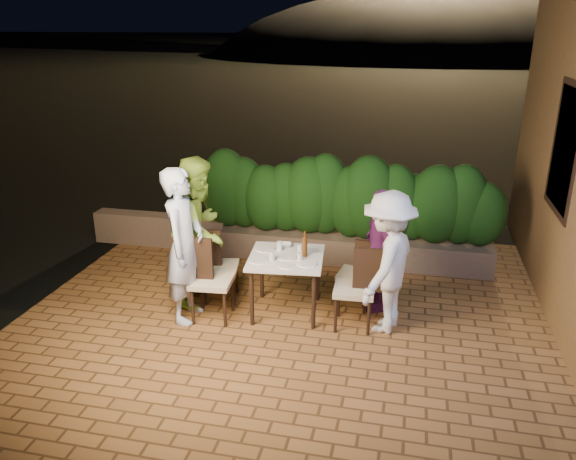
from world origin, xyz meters
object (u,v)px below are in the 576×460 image
(chair_right_front, at_px, (354,288))
(diner_white, at_px, (387,263))
(beer_bottle, at_px, (305,244))
(bowl, at_px, (285,245))
(diner_blue, at_px, (184,246))
(chair_left_back, at_px, (221,265))
(chair_right_back, at_px, (356,273))
(dining_table, at_px, (286,284))
(chair_left_front, at_px, (212,279))
(parapet_lamp, at_px, (193,213))
(diner_purple, at_px, (380,250))
(diner_green, at_px, (200,230))

(chair_right_front, height_order, diner_white, diner_white)
(beer_bottle, height_order, bowl, beer_bottle)
(diner_blue, relative_size, diner_white, 1.12)
(chair_left_back, relative_size, diner_white, 0.57)
(beer_bottle, height_order, diner_white, diner_white)
(bowl, bearing_deg, chair_right_back, 3.71)
(bowl, xyz_separation_m, chair_right_back, (0.89, 0.06, -0.32))
(chair_left_back, bearing_deg, dining_table, -21.27)
(dining_table, relative_size, chair_left_front, 0.86)
(chair_right_front, bearing_deg, parapet_lamp, -37.56)
(diner_blue, bearing_deg, chair_right_back, -70.65)
(beer_bottle, xyz_separation_m, chair_right_front, (0.63, -0.20, -0.41))
(diner_purple, bearing_deg, bowl, -108.01)
(diner_green, distance_m, diner_white, 2.36)
(chair_left_front, relative_size, chair_right_back, 1.15)
(bowl, xyz_separation_m, diner_blue, (-1.06, -0.69, 0.17))
(diner_white, bearing_deg, chair_right_back, -123.35)
(bowl, relative_size, chair_right_front, 0.16)
(beer_bottle, relative_size, diner_green, 0.17)
(chair_right_back, bearing_deg, beer_bottle, 36.98)
(dining_table, height_order, diner_blue, diner_blue)
(chair_left_back, xyz_separation_m, chair_right_back, (1.70, 0.20, -0.03))
(chair_right_front, bearing_deg, diner_blue, 4.01)
(chair_right_front, relative_size, diner_blue, 0.53)
(bowl, bearing_deg, parapet_lamp, 141.23)
(chair_right_front, xyz_separation_m, diner_purple, (0.24, 0.55, 0.27))
(chair_right_back, height_order, parapet_lamp, chair_right_back)
(dining_table, relative_size, diner_green, 0.47)
(chair_left_back, relative_size, chair_right_front, 0.95)
(bowl, height_order, chair_right_front, chair_right_front)
(diner_green, xyz_separation_m, diner_white, (2.35, -0.27, -0.10))
(chair_right_front, xyz_separation_m, chair_right_back, (-0.04, 0.52, -0.05))
(chair_left_back, bearing_deg, parapet_lamp, 111.02)
(chair_left_front, xyz_separation_m, chair_left_back, (-0.06, 0.50, -0.04))
(beer_bottle, bearing_deg, dining_table, -168.67)
(parapet_lamp, bearing_deg, bowl, -38.77)
(dining_table, relative_size, chair_left_back, 0.93)
(diner_blue, bearing_deg, beer_bottle, -74.07)
(chair_left_front, distance_m, diner_white, 2.07)
(dining_table, distance_m, diner_white, 1.30)
(diner_blue, bearing_deg, parapet_lamp, 18.05)
(beer_bottle, xyz_separation_m, diner_blue, (-1.35, -0.43, 0.03))
(chair_left_front, bearing_deg, diner_white, 1.31)
(dining_table, relative_size, diner_white, 0.53)
(beer_bottle, bearing_deg, chair_left_back, 173.99)
(diner_purple, bearing_deg, diner_green, -105.96)
(diner_blue, relative_size, parapet_lamp, 13.40)
(chair_left_front, relative_size, diner_blue, 0.55)
(parapet_lamp, bearing_deg, chair_left_back, -57.87)
(diner_blue, bearing_deg, diner_white, -85.35)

